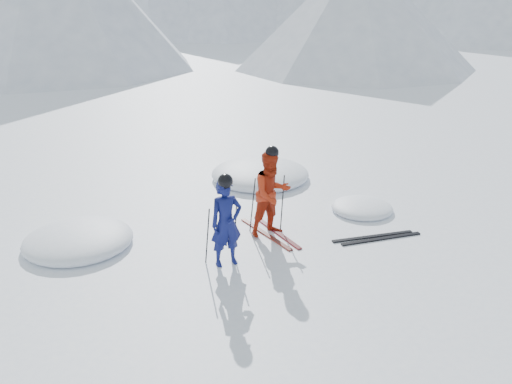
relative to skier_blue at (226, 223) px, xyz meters
name	(u,v)px	position (x,y,z in m)	size (l,w,h in m)	color
ground	(348,242)	(2.43, -0.05, -0.79)	(160.00, 160.00, 0.00)	white
skier_blue	(226,223)	(0.00, 0.00, 0.00)	(0.58, 0.38, 1.58)	#0D1352
skier_red	(272,194)	(1.21, 0.84, 0.06)	(0.83, 0.65, 1.71)	#AA250D
pole_blue_left	(208,236)	(-0.30, 0.15, -0.26)	(0.02, 0.02, 1.05)	black
pole_blue_right	(235,229)	(0.25, 0.25, -0.26)	(0.02, 0.02, 1.05)	black
pole_red_left	(253,205)	(0.91, 1.09, -0.22)	(0.02, 0.02, 1.14)	black
pole_red_right	(282,202)	(1.51, 0.99, -0.22)	(0.02, 0.02, 1.14)	black
ski_worn_left	(266,234)	(1.09, 0.84, -0.77)	(0.09, 1.70, 0.03)	black
ski_worn_right	(277,232)	(1.33, 0.84, -0.77)	(0.09, 1.70, 0.03)	black
ski_loose_a	(373,236)	(3.00, -0.03, -0.77)	(0.09, 1.70, 0.03)	black
ski_loose_b	(381,239)	(3.10, -0.18, -0.77)	(0.09, 1.70, 0.03)	black
snow_lumps	(220,199)	(0.82, 2.98, -0.79)	(7.62, 4.67, 0.55)	white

